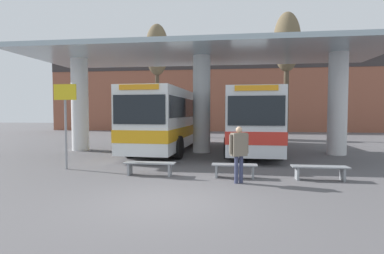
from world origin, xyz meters
name	(u,v)px	position (x,y,z in m)	size (l,w,h in m)	color
ground_plane	(166,201)	(0.00, 0.00, 0.00)	(100.00, 100.00, 0.00)	#565456
townhouse_backdrop	(217,84)	(0.00, 27.29, 5.42)	(40.00, 0.58, 9.30)	brown
station_canopy	(202,70)	(0.00, 9.17, 4.53)	(19.15, 6.90, 5.51)	silver
transit_bus_left_bay	(170,118)	(-1.90, 9.90, 1.89)	(3.06, 10.54, 3.38)	white
transit_bus_center_bay	(251,118)	(2.74, 10.44, 1.85)	(2.93, 10.93, 3.32)	silver
waiting_bench_near_pillar	(150,166)	(-1.22, 2.92, 0.35)	(1.80, 0.44, 0.46)	gray
waiting_bench_mid_platform	(320,170)	(4.47, 2.92, 0.35)	(1.78, 0.44, 0.46)	gray
waiting_bench_far_platform	(234,168)	(1.72, 2.92, 0.34)	(1.52, 0.44, 0.46)	gray
info_sign_platform	(65,109)	(-4.74, 3.62, 2.33)	(0.90, 0.09, 3.29)	gray
pedestrian_waiting	(239,149)	(1.84, 2.15, 1.08)	(0.63, 0.43, 1.77)	#333856
poplar_tree_behind_left	(157,52)	(-5.15, 19.88, 7.74)	(2.12, 2.12, 10.26)	#473A2B
poplar_tree_behind_right	(287,45)	(6.01, 17.74, 7.61)	(2.15, 2.15, 10.18)	#473A2B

